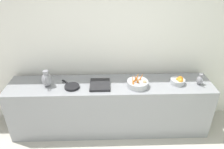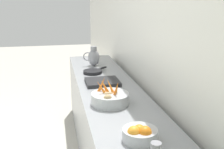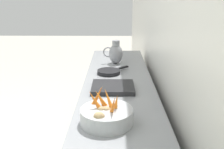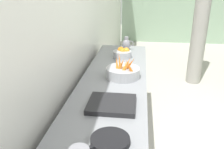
{
  "view_description": "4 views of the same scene",
  "coord_description": "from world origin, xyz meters",
  "px_view_note": "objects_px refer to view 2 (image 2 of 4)",
  "views": [
    {
      "loc": [
        1.2,
        -0.31,
        2.57
      ],
      "look_at": [
        -1.49,
        -0.23,
        1.07
      ],
      "focal_mm": 33.82,
      "sensor_mm": 36.0,
      "label": 1
    },
    {
      "loc": [
        -1.04,
        2.19,
        1.71
      ],
      "look_at": [
        -1.53,
        -0.13,
        1.04
      ],
      "focal_mm": 43.0,
      "sensor_mm": 36.0,
      "label": 2
    },
    {
      "loc": [
        -1.5,
        1.55,
        1.63
      ],
      "look_at": [
        -1.49,
        -0.15,
        1.08
      ],
      "focal_mm": 41.81,
      "sensor_mm": 36.0,
      "label": 3
    },
    {
      "loc": [
        -1.31,
        -1.89,
        1.71
      ],
      "look_at": [
        -1.5,
        -0.32,
        1.08
      ],
      "focal_mm": 37.87,
      "sensor_mm": 36.0,
      "label": 4
    }
  ],
  "objects_px": {
    "orange_bowl": "(140,134)",
    "metal_pitcher_tall": "(94,57)",
    "skillet_on_counter": "(93,72)",
    "vegetable_colander": "(110,98)"
  },
  "relations": [
    {
      "from": "orange_bowl",
      "to": "metal_pitcher_tall",
      "type": "relative_size",
      "value": 0.87
    },
    {
      "from": "vegetable_colander",
      "to": "skillet_on_counter",
      "type": "height_order",
      "value": "vegetable_colander"
    },
    {
      "from": "orange_bowl",
      "to": "skillet_on_counter",
      "type": "xyz_separation_m",
      "value": [
        0.06,
        -1.61,
        -0.03
      ]
    },
    {
      "from": "orange_bowl",
      "to": "metal_pitcher_tall",
      "type": "distance_m",
      "value": 1.98
    },
    {
      "from": "metal_pitcher_tall",
      "to": "skillet_on_counter",
      "type": "relative_size",
      "value": 0.82
    },
    {
      "from": "orange_bowl",
      "to": "metal_pitcher_tall",
      "type": "bearing_deg",
      "value": -89.98
    },
    {
      "from": "skillet_on_counter",
      "to": "orange_bowl",
      "type": "bearing_deg",
      "value": 92.21
    },
    {
      "from": "orange_bowl",
      "to": "metal_pitcher_tall",
      "type": "xyz_separation_m",
      "value": [
        0.0,
        -1.98,
        0.07
      ]
    },
    {
      "from": "metal_pitcher_tall",
      "to": "skillet_on_counter",
      "type": "xyz_separation_m",
      "value": [
        0.06,
        0.37,
        -0.1
      ]
    },
    {
      "from": "orange_bowl",
      "to": "metal_pitcher_tall",
      "type": "height_order",
      "value": "metal_pitcher_tall"
    }
  ]
}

